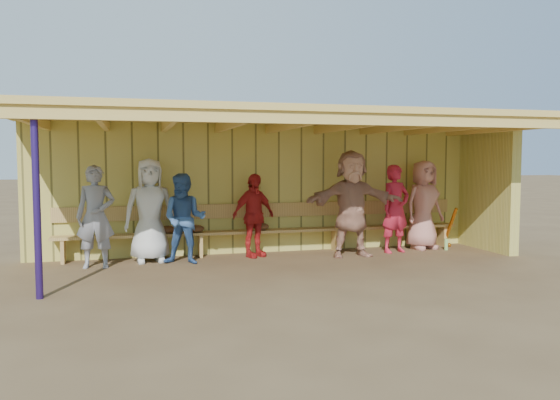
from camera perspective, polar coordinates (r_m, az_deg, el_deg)
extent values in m
plane|color=brown|center=(9.19, 0.58, -6.70)|extent=(90.00, 90.00, 0.00)
imported|color=gray|center=(9.24, -18.71, -1.65)|extent=(0.65, 0.46, 1.66)
imported|color=silver|center=(9.54, -13.44, -1.05)|extent=(0.91, 0.63, 1.77)
imported|color=#375D98|center=(9.24, -9.95, -1.95)|extent=(0.88, 0.78, 1.52)
imported|color=red|center=(9.77, -2.78, -1.62)|extent=(0.95, 0.70, 1.50)
imported|color=tan|center=(9.86, 7.52, -0.36)|extent=(1.81, 0.66, 1.92)
imported|color=red|center=(10.46, 11.97, -0.90)|extent=(0.67, 0.52, 1.65)
imported|color=tan|center=(11.00, 14.77, -0.50)|extent=(0.94, 0.72, 1.73)
cube|color=#C7BB55|center=(10.34, -1.45, 1.22)|extent=(8.60, 0.20, 2.40)
cube|color=#C7BB55|center=(11.31, 20.86, 1.20)|extent=(0.20, 1.62, 2.40)
cube|color=#DEBC5B|center=(9.05, 0.59, 8.72)|extent=(8.80, 3.20, 0.10)
cube|color=#DEBC5B|center=(7.61, 3.69, 8.59)|extent=(8.80, 0.10, 0.18)
cube|color=#DEBC5B|center=(8.81, -24.18, 7.57)|extent=(0.08, 3.00, 0.16)
cube|color=#DEBC5B|center=(8.71, -17.94, 7.77)|extent=(0.08, 3.00, 0.16)
cube|color=#DEBC5B|center=(8.72, -11.64, 7.88)|extent=(0.08, 3.00, 0.16)
cube|color=#DEBC5B|center=(8.83, -5.41, 7.90)|extent=(0.08, 3.00, 0.16)
cube|color=#DEBC5B|center=(9.04, 0.59, 7.83)|extent=(0.08, 3.00, 0.16)
cube|color=#DEBC5B|center=(9.34, 6.25, 7.69)|extent=(0.08, 3.00, 0.16)
cube|color=#DEBC5B|center=(9.73, 11.51, 7.49)|extent=(0.08, 3.00, 0.16)
cube|color=#DEBC5B|center=(10.19, 16.33, 7.25)|extent=(0.08, 3.00, 0.16)
cube|color=#DEBC5B|center=(10.71, 20.70, 6.99)|extent=(0.08, 3.00, 0.16)
cylinder|color=navy|center=(7.39, -24.08, -0.33)|extent=(0.09, 0.09, 2.40)
cube|color=tan|center=(10.13, -1.05, -3.24)|extent=(7.60, 0.32, 0.05)
cube|color=tan|center=(10.24, -1.27, -1.05)|extent=(7.60, 0.04, 0.26)
cube|color=tan|center=(9.93, -21.72, -5.01)|extent=(0.06, 0.29, 0.40)
cube|color=tan|center=(9.93, -8.32, -4.75)|extent=(0.06, 0.29, 0.40)
cube|color=tan|center=(10.55, 5.79, -4.20)|extent=(0.06, 0.29, 0.40)
cube|color=tan|center=(11.57, 16.54, -3.61)|extent=(0.06, 0.29, 0.40)
cylinder|color=orange|center=(11.40, 17.31, -2.73)|extent=(0.13, 0.41, 0.80)
sphere|color=orange|center=(11.45, 17.27, -4.52)|extent=(0.08, 0.08, 0.08)
ellipsoid|color=#593319|center=(9.79, -11.76, -3.05)|extent=(0.30, 0.24, 0.14)
ellipsoid|color=#593319|center=(9.83, -8.79, -2.98)|extent=(0.30, 0.24, 0.14)
ellipsoid|color=#593319|center=(10.03, -2.01, -2.79)|extent=(0.30, 0.24, 0.14)
cylinder|color=#A4D369|center=(10.62, 6.70, -2.19)|extent=(0.07, 0.07, 0.22)
cylinder|color=orange|center=(11.41, 15.06, -1.87)|extent=(0.07, 0.07, 0.22)
cylinder|color=#92CE67|center=(11.05, 16.97, -4.45)|extent=(0.07, 0.07, 0.22)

